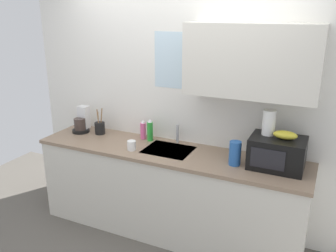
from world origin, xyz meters
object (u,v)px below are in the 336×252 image
at_px(microwave, 277,153).
at_px(cereal_canister, 235,153).
at_px(paper_towel_roll, 269,122).
at_px(dish_soap_bottle_pink, 143,130).
at_px(banana_bunch, 285,135).
at_px(mug_white, 132,145).
at_px(dish_soap_bottle_green, 150,130).
at_px(coffee_maker, 82,122).
at_px(utensil_crock, 100,128).

relative_size(microwave, cereal_canister, 2.13).
xyz_separation_m(paper_towel_roll, dish_soap_bottle_pink, (-1.29, 0.09, -0.28)).
height_order(banana_bunch, dish_soap_bottle_pink, banana_bunch).
bearing_deg(mug_white, dish_soap_bottle_green, 82.63).
height_order(dish_soap_bottle_pink, mug_white, dish_soap_bottle_pink).
bearing_deg(mug_white, microwave, 8.03).
distance_m(dish_soap_bottle_green, cereal_canister, 0.98).
xyz_separation_m(paper_towel_roll, dish_soap_bottle_green, (-1.20, 0.07, -0.27)).
bearing_deg(paper_towel_roll, mug_white, -169.01).
bearing_deg(banana_bunch, dish_soap_bottle_green, 174.93).
relative_size(banana_bunch, coffee_maker, 0.71).
bearing_deg(dish_soap_bottle_green, banana_bunch, -5.07).
bearing_deg(utensil_crock, paper_towel_roll, -0.63).
height_order(dish_soap_bottle_green, cereal_canister, dish_soap_bottle_green).
distance_m(paper_towel_roll, mug_white, 1.30).
bearing_deg(microwave, dish_soap_bottle_pink, 174.21).
distance_m(coffee_maker, dish_soap_bottle_green, 0.83).
distance_m(microwave, cereal_canister, 0.35).
bearing_deg(dish_soap_bottle_green, microwave, -5.34).
xyz_separation_m(microwave, coffee_maker, (-2.12, 0.06, -0.03)).
bearing_deg(microwave, cereal_canister, -163.83).
bearing_deg(cereal_canister, dish_soap_bottle_pink, 167.15).
xyz_separation_m(paper_towel_roll, utensil_crock, (-1.79, 0.02, -0.31)).
bearing_deg(dish_soap_bottle_green, dish_soap_bottle_pink, 167.94).
relative_size(paper_towel_roll, utensil_crock, 0.76).
xyz_separation_m(paper_towel_roll, cereal_canister, (-0.24, -0.15, -0.27)).
xyz_separation_m(mug_white, utensil_crock, (-0.56, 0.26, 0.02)).
height_order(microwave, paper_towel_roll, paper_towel_roll).
bearing_deg(mug_white, utensil_crock, 154.93).
bearing_deg(microwave, dish_soap_bottle_green, 174.66).
distance_m(microwave, banana_bunch, 0.18).
bearing_deg(coffee_maker, cereal_canister, -5.08).
bearing_deg(cereal_canister, mug_white, -174.84).
bearing_deg(paper_towel_roll, banana_bunch, -18.43).
bearing_deg(microwave, utensil_crock, 177.84).
relative_size(microwave, coffee_maker, 1.64).
relative_size(microwave, banana_bunch, 2.30).
height_order(paper_towel_roll, mug_white, paper_towel_roll).
bearing_deg(cereal_canister, dish_soap_bottle_green, 167.07).
bearing_deg(dish_soap_bottle_pink, banana_bunch, -5.53).
bearing_deg(dish_soap_bottle_green, mug_white, -97.37).
relative_size(dish_soap_bottle_pink, utensil_crock, 0.72).
bearing_deg(banana_bunch, paper_towel_roll, 161.57).
height_order(microwave, dish_soap_bottle_pink, microwave).
bearing_deg(mug_white, dish_soap_bottle_pink, 99.06).
distance_m(microwave, dish_soap_bottle_green, 1.30).
xyz_separation_m(microwave, dish_soap_bottle_green, (-1.30, 0.12, -0.02)).
height_order(banana_bunch, mug_white, banana_bunch).
relative_size(coffee_maker, dish_soap_bottle_green, 1.19).
relative_size(coffee_maker, cereal_canister, 1.30).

